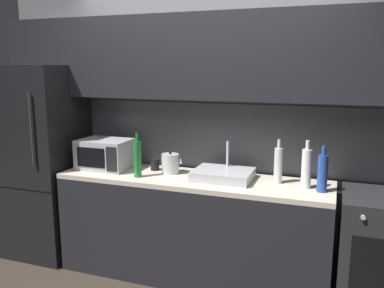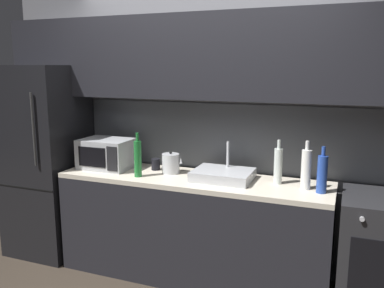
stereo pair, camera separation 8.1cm
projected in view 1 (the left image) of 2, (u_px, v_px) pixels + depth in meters
back_wall at (204, 98)px, 3.58m from camera, size 4.05×0.44×2.50m
counter_run at (192, 227)px, 3.51m from camera, size 2.31×0.60×0.90m
refrigerator at (44, 161)px, 3.94m from camera, size 0.68×0.69×1.84m
oven_range at (381, 254)px, 3.00m from camera, size 0.60×0.62×0.90m
microwave at (105, 154)px, 3.70m from camera, size 0.46×0.35×0.27m
sink_basin at (223, 175)px, 3.36m from camera, size 0.48×0.38×0.30m
kettle at (170, 164)px, 3.54m from camera, size 0.19×0.15×0.20m
wine_bottle_clear at (278, 165)px, 3.23m from camera, size 0.07×0.07×0.36m
wine_bottle_white at (306, 168)px, 3.09m from camera, size 0.08×0.08×0.37m
wine_bottle_blue at (322, 173)px, 3.00m from camera, size 0.07×0.07×0.35m
wine_bottle_green at (138, 159)px, 3.41m from camera, size 0.06×0.06×0.38m
mug_dark at (155, 165)px, 3.66m from camera, size 0.08×0.08×0.10m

